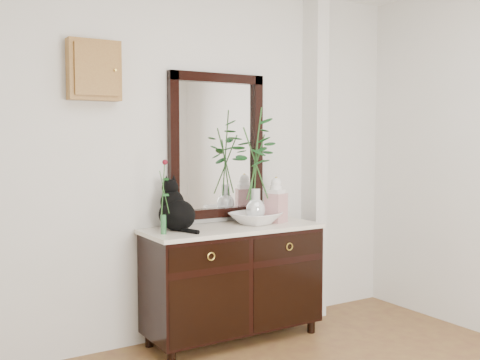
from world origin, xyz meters
TOP-DOWN VIEW (x-y plane):
  - wall_back at (0.00, 1.98)m, footprint 3.60×0.04m
  - pilaster at (1.00, 1.90)m, footprint 0.12×0.20m
  - sideboard at (0.10, 1.73)m, footprint 1.33×0.52m
  - wall_mirror at (0.10, 1.97)m, footprint 0.80×0.06m
  - key_cabinet at (-0.85, 1.94)m, footprint 0.35×0.10m
  - cat at (-0.32, 1.79)m, footprint 0.34×0.38m
  - lotus_bowl at (0.31, 1.75)m, footprint 0.45×0.45m
  - vase_branches at (0.31, 1.75)m, footprint 0.47×0.47m
  - bud_vase_rose at (-0.47, 1.69)m, footprint 0.08×0.08m
  - ginger_jar at (0.50, 1.74)m, footprint 0.17×0.17m

SIDE VIEW (x-z plane):
  - sideboard at x=0.10m, z-range 0.06..0.88m
  - lotus_bowl at x=0.31m, z-range 0.85..0.94m
  - ginger_jar at x=0.50m, z-range 0.85..1.21m
  - cat at x=-0.32m, z-range 0.85..1.22m
  - bud_vase_rose at x=-0.47m, z-range 0.85..1.37m
  - vase_branches at x=0.31m, z-range 0.87..1.74m
  - wall_back at x=0.00m, z-range 0.00..2.70m
  - pilaster at x=1.00m, z-range 0.00..2.70m
  - wall_mirror at x=0.10m, z-range 0.89..1.99m
  - key_cabinet at x=-0.85m, z-range 1.75..2.15m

